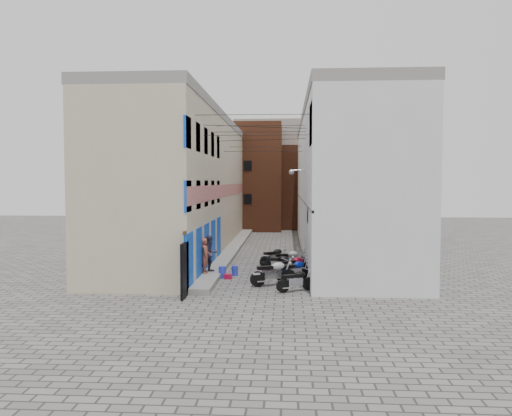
% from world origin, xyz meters
% --- Properties ---
extents(ground, '(90.00, 90.00, 0.00)m').
position_xyz_m(ground, '(0.00, 0.00, 0.00)').
color(ground, '#5D5A58').
rests_on(ground, ground).
extents(plinth, '(0.90, 26.00, 0.25)m').
position_xyz_m(plinth, '(-2.05, 13.00, 0.12)').
color(plinth, gray).
rests_on(plinth, ground).
extents(building_left, '(5.10, 27.00, 9.00)m').
position_xyz_m(building_left, '(-4.98, 12.95, 4.50)').
color(building_left, '#BCAA8E').
rests_on(building_left, ground).
extents(building_right, '(5.94, 26.00, 9.00)m').
position_xyz_m(building_right, '(5.00, 13.00, 4.51)').
color(building_right, silver).
rests_on(building_right, ground).
extents(building_far_brick_left, '(6.00, 6.00, 10.00)m').
position_xyz_m(building_far_brick_left, '(-2.00, 28.00, 5.00)').
color(building_far_brick_left, brown).
rests_on(building_far_brick_left, ground).
extents(building_far_brick_right, '(5.00, 6.00, 8.00)m').
position_xyz_m(building_far_brick_right, '(3.00, 30.00, 4.00)').
color(building_far_brick_right, brown).
rests_on(building_far_brick_right, ground).
extents(building_far_concrete, '(8.00, 5.00, 11.00)m').
position_xyz_m(building_far_concrete, '(0.00, 34.00, 5.50)').
color(building_far_concrete, gray).
rests_on(building_far_concrete, ground).
extents(far_shopfront, '(2.00, 0.30, 2.40)m').
position_xyz_m(far_shopfront, '(0.00, 25.20, 1.20)').
color(far_shopfront, black).
rests_on(far_shopfront, ground).
extents(overhead_wires, '(5.80, 13.02, 1.32)m').
position_xyz_m(overhead_wires, '(0.00, 7.64, 7.12)').
color(overhead_wires, black).
rests_on(overhead_wires, ground).
extents(motorcycle_a, '(1.84, 1.30, 1.03)m').
position_xyz_m(motorcycle_a, '(1.90, 0.99, 0.51)').
color(motorcycle_a, black).
rests_on(motorcycle_a, ground).
extents(motorcycle_b, '(2.25, 1.57, 1.26)m').
position_xyz_m(motorcycle_b, '(0.92, 2.10, 0.63)').
color(motorcycle_b, '#B1B2B6').
rests_on(motorcycle_b, ground).
extents(motorcycle_c, '(1.95, 1.61, 1.13)m').
position_xyz_m(motorcycle_c, '(1.90, 3.03, 0.56)').
color(motorcycle_c, '#0B25AD').
rests_on(motorcycle_c, ground).
extents(motorcycle_d, '(1.94, 1.74, 1.15)m').
position_xyz_m(motorcycle_d, '(1.90, 4.20, 0.58)').
color(motorcycle_d, '#A30B27').
rests_on(motorcycle_d, ground).
extents(motorcycle_e, '(1.91, 0.77, 1.08)m').
position_xyz_m(motorcycle_e, '(1.13, 5.07, 0.54)').
color(motorcycle_e, black).
rests_on(motorcycle_e, ground).
extents(motorcycle_f, '(2.17, 1.25, 1.20)m').
position_xyz_m(motorcycle_f, '(1.64, 6.08, 0.60)').
color(motorcycle_f, '#9F9EA3').
rests_on(motorcycle_f, ground).
extents(motorcycle_g, '(1.89, 1.72, 1.13)m').
position_xyz_m(motorcycle_g, '(0.86, 7.15, 0.56)').
color(motorcycle_g, black).
rests_on(motorcycle_g, ground).
extents(person_a, '(0.47, 0.66, 1.68)m').
position_xyz_m(person_a, '(-2.35, 3.53, 1.09)').
color(person_a, '#A04F3A').
rests_on(person_a, plinth).
extents(person_b, '(1.06, 1.08, 1.75)m').
position_xyz_m(person_b, '(-2.17, 3.94, 1.13)').
color(person_b, '#373651').
rests_on(person_b, plinth).
extents(water_jug_near, '(0.45, 0.45, 0.56)m').
position_xyz_m(water_jug_near, '(-1.55, 3.67, 0.28)').
color(water_jug_near, blue).
rests_on(water_jug_near, ground).
extents(water_jug_far, '(0.39, 0.39, 0.48)m').
position_xyz_m(water_jug_far, '(-1.03, 4.34, 0.24)').
color(water_jug_far, blue).
rests_on(water_jug_far, ground).
extents(red_crate, '(0.40, 0.32, 0.23)m').
position_xyz_m(red_crate, '(-1.25, 3.47, 0.12)').
color(red_crate, '#A40B2D').
rests_on(red_crate, ground).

